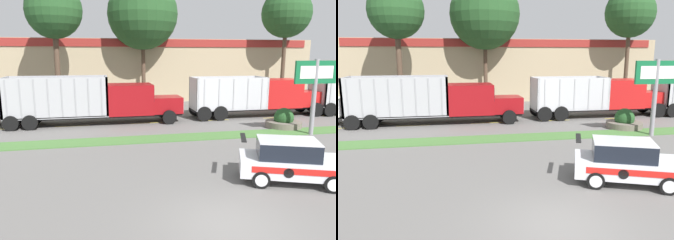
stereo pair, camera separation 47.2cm
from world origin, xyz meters
TOP-DOWN VIEW (x-y plane):
  - ground_plane at (0.00, 0.00)m, footprint 600.00×600.00m
  - grass_verge at (0.00, 10.55)m, footprint 120.00×1.78m
  - centre_line_3 at (-5.77, 15.44)m, footprint 2.40×0.14m
  - centre_line_4 at (-0.37, 15.44)m, footprint 2.40×0.14m
  - centre_line_5 at (5.03, 15.44)m, footprint 2.40×0.14m
  - centre_line_6 at (10.43, 15.44)m, footprint 2.40×0.14m
  - dump_truck_trail at (-2.91, 15.98)m, footprint 12.77×2.81m
  - dump_truck_far_right at (10.20, 16.39)m, footprint 11.76×2.62m
  - rally_car at (3.74, 2.71)m, footprint 4.59×3.28m
  - store_sign_post at (9.55, 9.68)m, footprint 2.88×0.28m
  - stone_planter at (8.94, 11.95)m, footprint 2.47×2.47m
  - store_building_backdrop at (3.11, 32.18)m, footprint 34.67×12.10m
  - tree_behind_left at (0.71, 25.04)m, footprint 6.98×6.98m
  - tree_behind_centre at (15.92, 24.23)m, footprint 5.18×5.18m
  - tree_behind_right at (-7.26, 21.35)m, footprint 4.72×4.72m

SIDE VIEW (x-z plane):
  - ground_plane at x=0.00m, z-range 0.00..0.00m
  - centre_line_3 at x=-5.77m, z-range 0.00..0.01m
  - centre_line_4 at x=-0.37m, z-range 0.00..0.01m
  - centre_line_5 at x=5.03m, z-range 0.00..0.01m
  - centre_line_6 at x=10.43m, z-range 0.00..0.01m
  - grass_verge at x=0.00m, z-range 0.00..0.06m
  - stone_planter at x=8.94m, z-range -0.24..1.17m
  - rally_car at x=3.74m, z-range 0.00..1.79m
  - dump_truck_trail at x=-2.91m, z-range -0.18..3.37m
  - dump_truck_far_right at x=10.20m, z-range -0.03..3.28m
  - store_building_backdrop at x=3.11m, z-range 0.00..6.74m
  - store_sign_post at x=9.55m, z-range 1.03..5.86m
  - tree_behind_right at x=-7.26m, z-range 3.02..15.29m
  - tree_behind_left at x=0.71m, z-range 2.60..16.87m
  - tree_behind_centre at x=15.92m, z-range 3.25..16.55m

